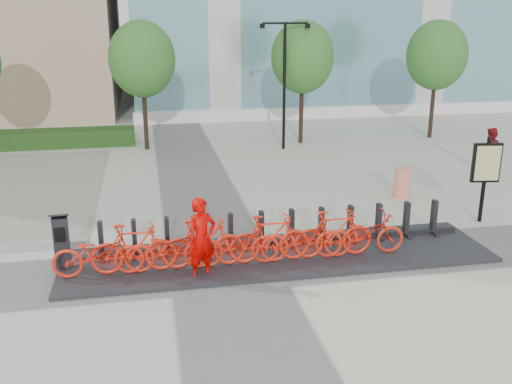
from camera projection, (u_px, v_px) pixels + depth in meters
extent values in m
plane|color=beige|center=(224.00, 267.00, 12.35)|extent=(120.00, 120.00, 0.00)
cube|color=#193B14|center=(61.00, 138.00, 23.71)|extent=(6.00, 1.20, 0.70)
cylinder|color=black|center=(145.00, 113.00, 22.88)|extent=(0.18, 0.18, 3.00)
ellipsoid|color=#316426|center=(142.00, 59.00, 22.26)|extent=(2.60, 2.60, 2.99)
cylinder|color=black|center=(301.00, 108.00, 24.07)|extent=(0.18, 0.18, 3.00)
ellipsoid|color=#316426|center=(302.00, 57.00, 23.45)|extent=(2.60, 2.60, 2.99)
cylinder|color=black|center=(432.00, 104.00, 25.17)|extent=(0.18, 0.18, 3.00)
ellipsoid|color=#316426|center=(437.00, 55.00, 24.55)|extent=(2.60, 2.60, 2.99)
cylinder|color=black|center=(284.00, 87.00, 22.66)|extent=(0.12, 0.12, 5.00)
cube|color=black|center=(274.00, 23.00, 21.85)|extent=(0.90, 0.08, 0.08)
cube|color=black|center=(296.00, 23.00, 22.01)|extent=(0.90, 0.08, 0.08)
cylinder|color=black|center=(262.00, 26.00, 21.80)|extent=(0.20, 0.20, 0.18)
cylinder|color=black|center=(308.00, 26.00, 22.13)|extent=(0.20, 0.20, 0.18)
cube|color=#25242A|center=(279.00, 256.00, 12.86)|extent=(9.60, 2.40, 0.08)
imported|color=red|center=(98.00, 253.00, 11.66)|extent=(1.86, 0.65, 0.98)
imported|color=red|center=(134.00, 248.00, 11.78)|extent=(1.80, 0.51, 1.08)
imported|color=red|center=(169.00, 248.00, 11.92)|extent=(1.86, 0.65, 0.98)
imported|color=red|center=(203.00, 243.00, 12.04)|extent=(1.80, 0.51, 1.08)
imported|color=red|center=(237.00, 243.00, 12.19)|extent=(1.86, 0.65, 0.98)
imported|color=red|center=(270.00, 238.00, 12.30)|extent=(1.80, 0.51, 1.08)
imported|color=red|center=(302.00, 238.00, 12.45)|extent=(1.86, 0.65, 0.98)
imported|color=red|center=(333.00, 234.00, 12.57)|extent=(1.80, 0.51, 1.08)
imported|color=red|center=(364.00, 234.00, 12.71)|extent=(1.86, 0.65, 0.98)
cube|color=black|center=(62.00, 242.00, 12.03)|extent=(0.34, 0.29, 1.13)
cube|color=black|center=(59.00, 215.00, 11.85)|extent=(0.40, 0.35, 0.15)
cube|color=black|center=(60.00, 235.00, 11.83)|extent=(0.23, 0.04, 0.32)
imported|color=#C60300|center=(202.00, 239.00, 11.60)|extent=(0.75, 0.64, 1.74)
imported|color=maroon|center=(489.00, 152.00, 19.23)|extent=(1.01, 0.96, 1.65)
cylinder|color=#FF3807|center=(402.00, 183.00, 16.99)|extent=(0.52, 0.52, 0.92)
cylinder|color=black|center=(484.00, 180.00, 14.80)|extent=(0.10, 0.10, 2.27)
cube|color=black|center=(486.00, 163.00, 14.66)|extent=(0.75, 0.20, 1.03)
cube|color=#C9BE7D|center=(488.00, 163.00, 14.60)|extent=(0.64, 0.11, 0.91)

